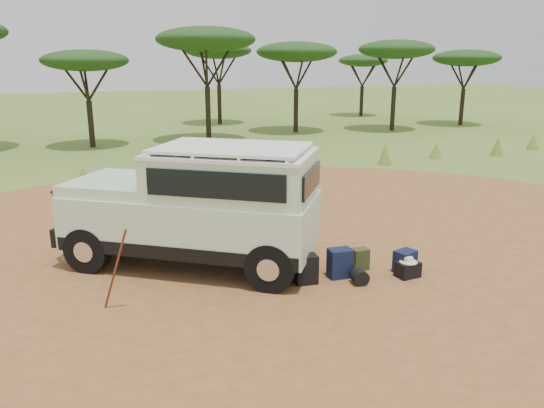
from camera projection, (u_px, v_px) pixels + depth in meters
name	position (u px, v px, depth m)	size (l,w,h in m)	color
ground	(259.00, 264.00, 11.48)	(140.00, 140.00, 0.00)	#5C7329
dirt_clearing	(259.00, 263.00, 11.48)	(23.00, 23.00, 0.01)	#986031
grass_fringe	(175.00, 171.00, 19.15)	(36.60, 1.60, 0.90)	#5C7329
acacia_treeline	(137.00, 49.00, 28.14)	(46.70, 13.20, 6.26)	black
safari_vehicle	(199.00, 209.00, 11.09)	(5.51, 4.86, 2.61)	silver
walking_staff	(115.00, 270.00, 9.13)	(0.04, 0.04, 1.64)	#602617
backpack_black	(306.00, 269.00, 10.41)	(0.43, 0.31, 0.58)	black
backpack_navy	(340.00, 263.00, 10.70)	(0.46, 0.33, 0.60)	#131C3C
backpack_olive	(360.00, 259.00, 11.10)	(0.33, 0.24, 0.46)	#333E1D
duffel_navy	(405.00, 262.00, 10.95)	(0.42, 0.32, 0.48)	#131C3C
hard_case	(408.00, 270.00, 10.74)	(0.45, 0.32, 0.32)	black
stuff_sack	(359.00, 277.00, 10.40)	(0.31, 0.31, 0.31)	black
safari_hat	(409.00, 260.00, 10.68)	(0.36, 0.36, 0.11)	beige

